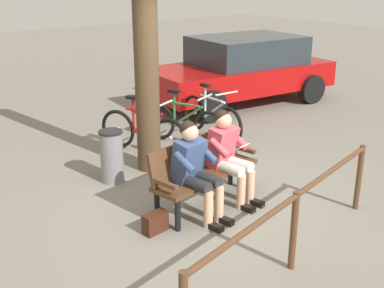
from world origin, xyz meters
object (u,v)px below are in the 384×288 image
(handbag, at_px, (155,223))
(bicycle_silver, at_px, (183,124))
(person_reading, at_px, (228,152))
(tree_trunk, at_px, (146,45))
(litter_bin, at_px, (112,156))
(parked_car, at_px, (242,68))
(person_companion, at_px, (195,166))
(bicycle_black, at_px, (143,132))
(bench, at_px, (202,167))
(bicycle_red, at_px, (211,117))

(handbag, bearing_deg, bicycle_silver, -133.98)
(person_reading, relative_size, tree_trunk, 0.32)
(handbag, height_order, bicycle_silver, bicycle_silver)
(litter_bin, xyz_separation_m, parked_car, (-4.50, -2.03, 0.40))
(tree_trunk, bearing_deg, person_companion, 75.18)
(handbag, xyz_separation_m, bicycle_black, (-1.34, -2.27, 0.24))
(bench, bearing_deg, person_companion, 26.86)
(handbag, height_order, bicycle_black, bicycle_black)
(bench, relative_size, parked_car, 0.38)
(litter_bin, height_order, bicycle_black, bicycle_black)
(litter_bin, xyz_separation_m, bicycle_red, (-2.39, -0.62, -0.02))
(person_reading, height_order, bicycle_red, person_reading)
(person_reading, bearing_deg, bicycle_silver, -122.68)
(person_reading, relative_size, litter_bin, 1.59)
(bicycle_black, xyz_separation_m, parked_car, (-3.51, -1.34, 0.41))
(handbag, xyz_separation_m, tree_trunk, (-1.03, -1.64, 1.74))
(person_reading, relative_size, handbag, 4.00)
(person_companion, bearing_deg, bicycle_silver, -134.43)
(handbag, height_order, litter_bin, litter_bin)
(parked_car, bearing_deg, bench, 46.91)
(tree_trunk, xyz_separation_m, bicycle_red, (-1.71, -0.55, -1.50))
(handbag, height_order, parked_car, parked_car)
(bench, xyz_separation_m, person_reading, (-0.34, 0.11, 0.16))
(tree_trunk, height_order, bicycle_red, tree_trunk)
(bench, relative_size, tree_trunk, 0.45)
(litter_bin, height_order, bicycle_red, bicycle_red)
(tree_trunk, relative_size, litter_bin, 4.92)
(bicycle_black, bearing_deg, person_companion, -41.11)
(parked_car, bearing_deg, bicycle_silver, 33.80)
(bicycle_red, bearing_deg, litter_bin, -72.48)
(parked_car, bearing_deg, person_reading, 50.37)
(bicycle_red, bearing_deg, bench, -40.41)
(tree_trunk, relative_size, bicycle_silver, 2.34)
(litter_bin, bearing_deg, bicycle_silver, -160.66)
(bicycle_black, distance_m, parked_car, 3.78)
(handbag, bearing_deg, parked_car, -143.40)
(handbag, relative_size, bicycle_black, 0.19)
(bench, xyz_separation_m, bicycle_black, (-0.45, -2.03, -0.15))
(person_reading, bearing_deg, person_companion, -0.05)
(tree_trunk, distance_m, litter_bin, 1.62)
(bench, bearing_deg, bicycle_black, -111.97)
(bench, height_order, person_companion, person_companion)
(tree_trunk, bearing_deg, handbag, 57.88)
(handbag, relative_size, parked_car, 0.07)
(bicycle_red, distance_m, parked_car, 2.57)
(bicycle_silver, bearing_deg, tree_trunk, -84.31)
(handbag, distance_m, litter_bin, 1.63)
(handbag, xyz_separation_m, bicycle_silver, (-2.11, -2.19, 0.24))
(person_companion, xyz_separation_m, bicycle_red, (-2.14, -2.18, -0.30))
(bench, bearing_deg, tree_trunk, -105.18)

